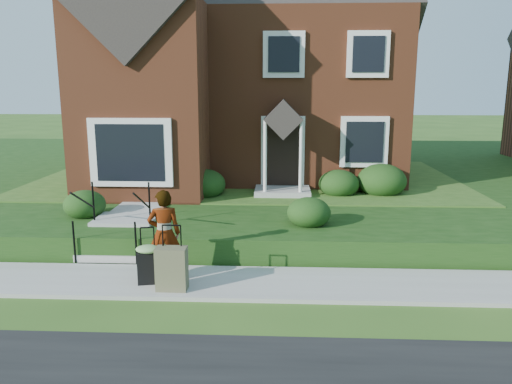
# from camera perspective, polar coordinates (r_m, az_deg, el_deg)

# --- Properties ---
(ground) EXTENTS (120.00, 120.00, 0.00)m
(ground) POSITION_cam_1_polar(r_m,az_deg,el_deg) (9.68, -4.08, -10.51)
(ground) COLOR #2D5119
(ground) RESTS_ON ground
(sidewalk) EXTENTS (60.00, 1.60, 0.08)m
(sidewalk) POSITION_cam_1_polar(r_m,az_deg,el_deg) (9.66, -4.08, -10.29)
(sidewalk) COLOR #9E9B93
(sidewalk) RESTS_ON ground
(terrace) EXTENTS (44.00, 20.00, 0.60)m
(terrace) POSITION_cam_1_polar(r_m,az_deg,el_deg) (20.28, 10.89, 2.08)
(terrace) COLOR #16380F
(terrace) RESTS_ON ground
(walkway) EXTENTS (1.20, 6.00, 0.06)m
(walkway) POSITION_cam_1_polar(r_m,az_deg,el_deg) (14.66, -11.57, -0.37)
(walkway) COLOR #9E9B93
(walkway) RESTS_ON terrace
(main_house) EXTENTS (10.40, 10.20, 9.40)m
(main_house) POSITION_cam_1_polar(r_m,az_deg,el_deg) (18.60, -1.40, 16.76)
(main_house) COLOR brown
(main_house) RESTS_ON terrace
(front_steps) EXTENTS (1.40, 2.02, 1.50)m
(front_steps) POSITION_cam_1_polar(r_m,az_deg,el_deg) (11.76, -15.27, -4.37)
(front_steps) COLOR #9E9B93
(front_steps) RESTS_ON ground
(foundation_shrubs) EXTENTS (9.94, 4.66, 1.08)m
(foundation_shrubs) POSITION_cam_1_polar(r_m,az_deg,el_deg) (14.14, -2.98, 1.22)
(foundation_shrubs) COLOR black
(foundation_shrubs) RESTS_ON terrace
(woman) EXTENTS (0.70, 0.53, 1.72)m
(woman) POSITION_cam_1_polar(r_m,az_deg,el_deg) (9.72, -10.45, -4.71)
(woman) COLOR #999999
(woman) RESTS_ON sidewalk
(suitcase_black) EXTENTS (0.51, 0.45, 1.08)m
(suitcase_black) POSITION_cam_1_polar(r_m,az_deg,el_deg) (9.58, -12.21, -7.81)
(suitcase_black) COLOR black
(suitcase_black) RESTS_ON sidewalk
(suitcase_olive) EXTENTS (0.56, 0.32, 1.20)m
(suitcase_olive) POSITION_cam_1_polar(r_m,az_deg,el_deg) (9.21, -9.61, -8.62)
(suitcase_olive) COLOR brown
(suitcase_olive) RESTS_ON sidewalk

